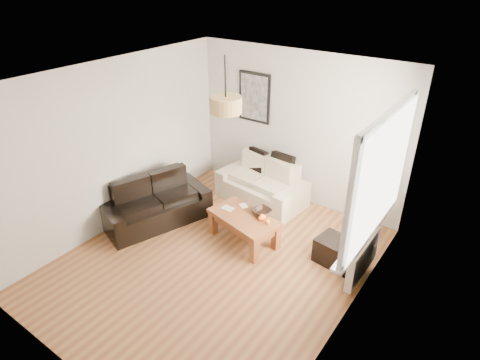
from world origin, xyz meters
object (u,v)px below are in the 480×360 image
Objects in this scene: loveseat_cream at (262,182)px; ottoman at (339,253)px; coffee_table at (244,228)px; sofa_leather at (155,201)px.

loveseat_cream is 2.36× the size of ottoman.
ottoman is (1.41, 0.32, -0.04)m from coffee_table.
ottoman is at bearing -57.04° from sofa_leather.
coffee_table is (0.42, -1.15, -0.16)m from loveseat_cream.
loveseat_cream is 1.23m from coffee_table.
coffee_table is 1.66× the size of ottoman.
loveseat_cream is at bearing 110.13° from coffee_table.
sofa_leather is at bearing -165.41° from coffee_table.
coffee_table is (1.47, 0.38, -0.14)m from sofa_leather.
coffee_table is 1.44m from ottoman.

